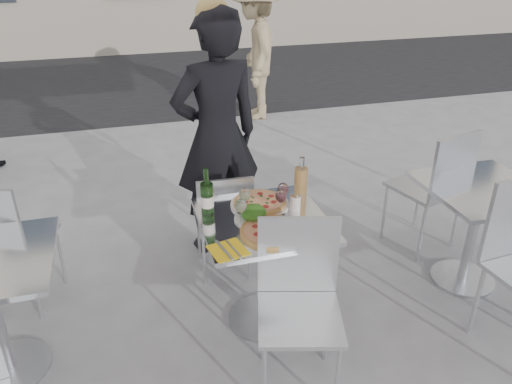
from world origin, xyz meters
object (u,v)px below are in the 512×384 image
object	(u,v)px
wine_bottle	(207,197)
pedestrian_b	(255,51)
salad_plate	(253,214)
wineglass_red_b	(283,190)
side_chair_rfar	(437,181)
sugar_shaker	(295,201)
chair_far	(224,217)
carafe	(301,184)
napkin_left	(228,250)
wineglass_white_a	(241,207)
wineglass_red_a	(281,197)
side_chair_lfar	(2,236)
napkin_right	(317,225)
chair_near	(299,292)
pizza_near	(272,231)
wineglass_white_b	(245,195)
main_table	(263,249)
pizza_far	(260,203)
woman_diner	(217,137)
side_table_right	(477,215)

from	to	relation	value
wine_bottle	pedestrian_b	bearing A→B (deg)	70.05
salad_plate	wineglass_red_b	xyz separation A→B (m)	(0.21, 0.10, 0.07)
side_chair_rfar	sugar_shaker	size ratio (longest dim) A/B	9.23
chair_far	salad_plate	distance (m)	0.60
wine_bottle	carafe	distance (m)	0.58
napkin_left	wineglass_white_a	bearing A→B (deg)	49.08
pedestrian_b	sugar_shaker	distance (m)	3.96
wineglass_red_a	side_chair_lfar	bearing A→B (deg)	162.33
side_chair_lfar	napkin_right	bearing A→B (deg)	179.57
side_chair_rfar	chair_near	bearing A→B (deg)	16.68
side_chair_lfar	pizza_near	size ratio (longest dim) A/B	2.72
wineglass_white_a	wineglass_white_b	size ratio (longest dim) A/B	1.00
chair_far	wineglass_red_a	xyz separation A→B (m)	(0.24, -0.49, 0.37)
wineglass_red_a	napkin_left	world-z (taller)	wineglass_red_a
side_chair_lfar	napkin_left	xyz separation A→B (m)	(1.24, -0.81, 0.19)
main_table	pedestrian_b	bearing A→B (deg)	74.65
wine_bottle	napkin_left	world-z (taller)	wine_bottle
pizza_far	napkin_left	distance (m)	0.52
wineglass_red_b	carafe	bearing A→B (deg)	17.26
salad_plate	carafe	size ratio (longest dim) A/B	0.76
pizza_near	sugar_shaker	size ratio (longest dim) A/B	3.25
woman_diner	wineglass_red_a	distance (m)	0.93
wineglass_white_b	wineglass_red_b	xyz separation A→B (m)	(0.23, -0.00, 0.00)
main_table	side_table_right	distance (m)	1.50
salad_plate	side_table_right	bearing A→B (deg)	-0.45
wine_bottle	chair_far	bearing A→B (deg)	65.43
side_chair_rfar	pedestrian_b	distance (m)	3.52
side_table_right	wineglass_red_a	size ratio (longest dim) A/B	4.76
main_table	side_chair_lfar	bearing A→B (deg)	159.84
pedestrian_b	napkin_right	bearing A→B (deg)	0.16
wineglass_white_b	wineglass_red_b	bearing A→B (deg)	-0.40
wineglass_white_a	side_table_right	bearing A→B (deg)	0.49
chair_near	carafe	xyz separation A→B (m)	(0.23, 0.61, 0.31)
pizza_near	wineglass_red_a	size ratio (longest dim) A/B	2.21
woman_diner	sugar_shaker	xyz separation A→B (m)	(0.28, -0.89, -0.11)
side_chair_rfar	napkin_left	distance (m)	1.90
chair_far	side_chair_lfar	xyz separation A→B (m)	(-1.39, 0.03, 0.07)
main_table	pizza_far	size ratio (longest dim) A/B	2.11
pizza_far	wineglass_red_a	bearing A→B (deg)	-54.52
side_chair_rfar	woman_diner	size ratio (longest dim) A/B	0.54
carafe	napkin_right	size ratio (longest dim) A/B	1.20
chair_near	wineglass_red_b	size ratio (longest dim) A/B	5.96
pizza_near	napkin_right	bearing A→B (deg)	0.17
main_table	chair_near	distance (m)	0.46
main_table	salad_plate	size ratio (longest dim) A/B	3.41
chair_far	pedestrian_b	world-z (taller)	pedestrian_b
chair_near	wineglass_red_a	size ratio (longest dim) A/B	5.96
chair_far	pizza_near	bearing A→B (deg)	103.69
side_chair_lfar	napkin_right	size ratio (longest dim) A/B	3.92
woman_diner	main_table	bearing A→B (deg)	82.63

